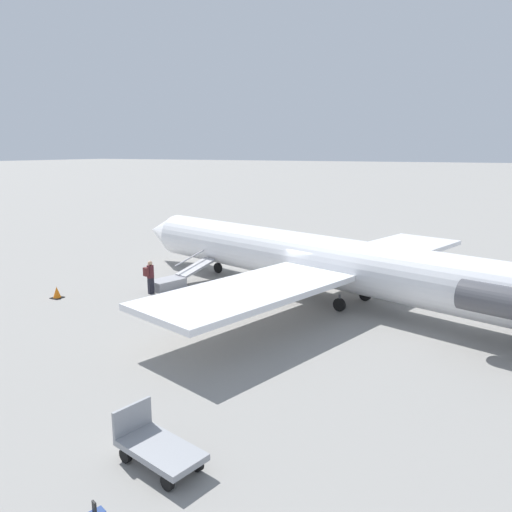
{
  "coord_description": "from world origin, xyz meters",
  "views": [
    {
      "loc": [
        -8.27,
        23.13,
        7.3
      ],
      "look_at": [
        3.45,
        -0.2,
        1.74
      ],
      "focal_mm": 35.0,
      "sensor_mm": 36.0,
      "label": 1
    }
  ],
  "objects_px": {
    "boarding_stairs": "(173,280)",
    "passenger": "(150,275)",
    "airplane_main": "(330,262)",
    "luggage_cart": "(157,447)"
  },
  "relations": [
    {
      "from": "boarding_stairs",
      "to": "passenger",
      "type": "height_order",
      "value": "passenger"
    },
    {
      "from": "airplane_main",
      "to": "passenger",
      "type": "bearing_deg",
      "value": 36.3
    },
    {
      "from": "luggage_cart",
      "to": "boarding_stairs",
      "type": "bearing_deg",
      "value": -41.73
    },
    {
      "from": "airplane_main",
      "to": "luggage_cart",
      "type": "bearing_deg",
      "value": 108.99
    },
    {
      "from": "passenger",
      "to": "luggage_cart",
      "type": "bearing_deg",
      "value": -124.37
    },
    {
      "from": "airplane_main",
      "to": "passenger",
      "type": "xyz_separation_m",
      "value": [
        8.64,
        3.09,
        -0.96
      ]
    },
    {
      "from": "airplane_main",
      "to": "luggage_cart",
      "type": "distance_m",
      "value": 14.59
    },
    {
      "from": "airplane_main",
      "to": "passenger",
      "type": "relative_size",
      "value": 16.03
    },
    {
      "from": "airplane_main",
      "to": "boarding_stairs",
      "type": "height_order",
      "value": "airplane_main"
    },
    {
      "from": "boarding_stairs",
      "to": "passenger",
      "type": "xyz_separation_m",
      "value": [
        0.26,
        1.64,
        0.63
      ]
    }
  ]
}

